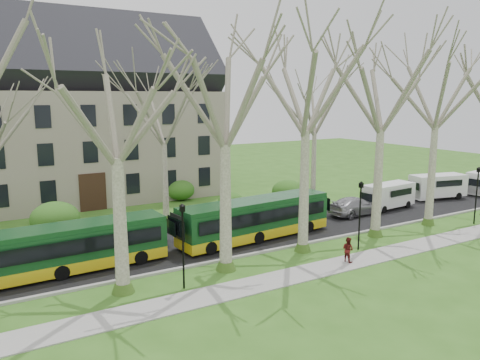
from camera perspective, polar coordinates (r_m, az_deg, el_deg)
name	(u,v)px	position (r m, az deg, el deg)	size (l,w,h in m)	color
ground	(271,261)	(27.98, 3.80, -9.88)	(120.00, 120.00, 0.00)	#325F1B
sidewalk	(297,275)	(26.08, 6.95, -11.39)	(70.00, 2.00, 0.06)	gray
road	(226,237)	(32.42, -1.71, -6.96)	(80.00, 8.00, 0.06)	black
curb	(257,253)	(29.14, 2.13, -8.89)	(80.00, 0.25, 0.14)	#A5A39E
building	(74,113)	(46.56, -19.63, 7.73)	(26.50, 12.20, 16.00)	gray
tree_row_verge	(269,142)	(26.66, 3.62, 4.59)	(49.00, 7.00, 14.00)	gray
tree_row_far	(175,145)	(35.56, -7.93, 4.30)	(33.00, 7.00, 12.00)	gray
lamp_row	(282,223)	(26.42, 5.09, -5.26)	(36.22, 0.22, 4.30)	black
hedges	(122,207)	(38.09, -14.13, -3.16)	(30.60, 8.60, 2.00)	#285418
bus_lead	(67,248)	(27.45, -20.36, -7.79)	(10.86, 2.26, 2.71)	#12421D
bus_follow	(256,218)	(31.66, 1.91, -4.70)	(11.17, 2.33, 2.79)	#12421D
sedan	(356,206)	(39.20, 13.93, -3.09)	(2.04, 5.02, 1.46)	#9F9FA3
van_a	(388,196)	(41.98, 17.63, -1.90)	(4.98, 1.81, 2.17)	white
van_b	(438,187)	(47.67, 22.96, -0.76)	(5.24, 1.90, 2.28)	white
pedestrian_b	(348,249)	(28.23, 13.02, -8.25)	(0.71, 0.55, 1.46)	#541413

